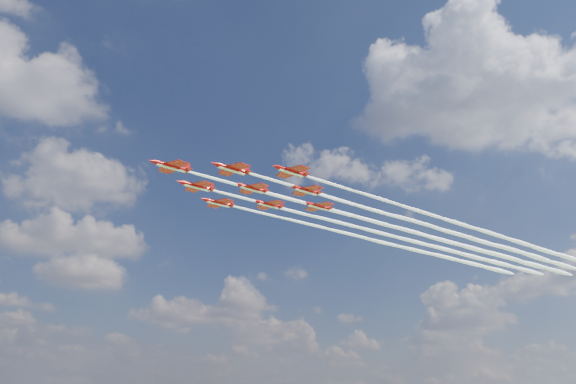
# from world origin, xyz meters

# --- Properties ---
(jet_lead) EXTENTS (156.98, 32.01, 2.32)m
(jet_lead) POSITION_xyz_m (62.23, 10.40, 75.59)
(jet_lead) COLOR #A40909
(jet_row2_port) EXTENTS (156.98, 32.01, 2.32)m
(jet_row2_port) POSITION_xyz_m (73.39, 5.52, 75.59)
(jet_row2_port) COLOR #A40909
(jet_row2_starb) EXTENTS (156.98, 32.01, 2.32)m
(jet_row2_starb) POSITION_xyz_m (71.00, 18.86, 75.59)
(jet_row2_starb) COLOR #A40909
(jet_row3_port) EXTENTS (156.98, 32.01, 2.32)m
(jet_row3_port) POSITION_xyz_m (84.55, 0.64, 75.59)
(jet_row3_port) COLOR #A40909
(jet_row3_centre) EXTENTS (156.98, 32.01, 2.32)m
(jet_row3_centre) POSITION_xyz_m (82.16, 13.98, 75.59)
(jet_row3_centre) COLOR #A40909
(jet_row3_starb) EXTENTS (156.98, 32.01, 2.32)m
(jet_row3_starb) POSITION_xyz_m (79.77, 27.32, 75.59)
(jet_row3_starb) COLOR #A40909
(jet_row4_port) EXTENTS (156.98, 32.01, 2.32)m
(jet_row4_port) POSITION_xyz_m (93.33, 9.10, 75.59)
(jet_row4_port) COLOR #A40909
(jet_row4_starb) EXTENTS (156.98, 32.01, 2.32)m
(jet_row4_starb) POSITION_xyz_m (90.94, 22.44, 75.59)
(jet_row4_starb) COLOR #A40909
(jet_tail) EXTENTS (156.98, 32.01, 2.32)m
(jet_tail) POSITION_xyz_m (102.10, 17.55, 75.59)
(jet_tail) COLOR #A40909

